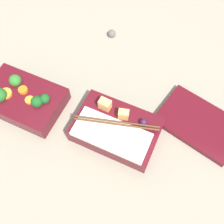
# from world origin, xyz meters

# --- Properties ---
(ground_plane) EXTENTS (3.00, 3.00, 0.00)m
(ground_plane) POSITION_xyz_m (0.00, 0.00, 0.00)
(ground_plane) COLOR gray
(bento_tray_vegetable) EXTENTS (0.21, 0.14, 0.07)m
(bento_tray_vegetable) POSITION_xyz_m (-0.12, -0.01, 0.03)
(bento_tray_vegetable) COLOR #510F19
(bento_tray_vegetable) RESTS_ON ground_plane
(bento_tray_rice) EXTENTS (0.21, 0.14, 0.07)m
(bento_tray_rice) POSITION_xyz_m (0.14, 0.01, 0.03)
(bento_tray_rice) COLOR #510F19
(bento_tray_rice) RESTS_ON ground_plane
(bento_lid) EXTENTS (0.23, 0.18, 0.02)m
(bento_lid) POSITION_xyz_m (0.33, 0.12, 0.01)
(bento_lid) COLOR #510F19
(bento_lid) RESTS_ON ground_plane
(pebble_0) EXTENTS (0.03, 0.03, 0.03)m
(pebble_0) POSITION_xyz_m (-0.01, 0.32, 0.01)
(pebble_0) COLOR #595651
(pebble_0) RESTS_ON ground_plane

